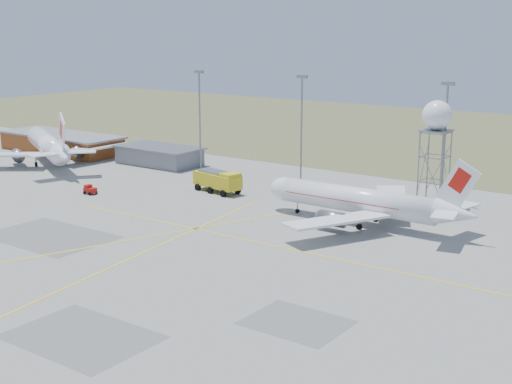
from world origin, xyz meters
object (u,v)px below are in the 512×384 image
Objects in this scene: fire_truck at (218,182)px; radar_tower at (435,147)px; airliner_far at (48,146)px; baggage_tug at (90,191)px; airliner_main at (360,201)px.

radar_tower is at bearing 31.37° from fire_truck.
airliner_far is 32.56m from baggage_tug.
airliner_far is 2.04× the size of radar_tower.
radar_tower is 8.06× the size of baggage_tug.
airliner_main reaches higher than fire_truck.
airliner_far is 83.33m from radar_tower.
fire_truck reaches higher than baggage_tug.
airliner_far is 16.46× the size of baggage_tug.
airliner_far is at bearing -168.75° from fire_truck.
airliner_far is at bearing -2.42° from airliner_main.
fire_truck is at bearing 38.95° from baggage_tug.
baggage_tug is at bearing -152.22° from radar_tower.
fire_truck is at bearing -150.92° from airliner_far.
airliner_main is at bearing -154.12° from airliner_far.
radar_tower is 38.40m from fire_truck.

